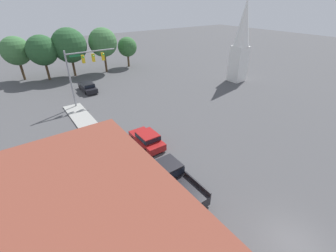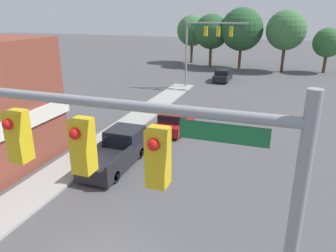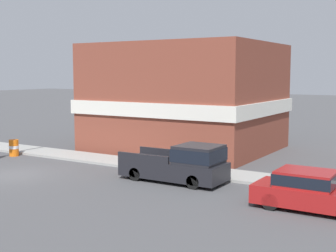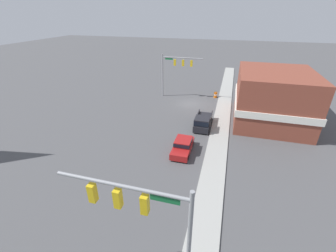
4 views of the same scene
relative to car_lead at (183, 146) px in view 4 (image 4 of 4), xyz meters
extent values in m
plane|color=#4C4C4F|center=(1.91, -14.87, -0.80)|extent=(200.00, 200.00, 0.00)
cube|color=#9E9E99|center=(-3.79, -14.87, -0.73)|extent=(2.40, 60.00, 0.14)
cylinder|color=gray|center=(7.77, -17.66, 3.08)|extent=(0.22, 0.22, 7.74)
cylinder|color=gray|center=(4.21, -17.66, 6.45)|extent=(7.12, 0.18, 0.18)
cube|color=gold|center=(5.49, -17.66, 5.58)|extent=(0.36, 0.36, 1.05)
sphere|color=red|center=(5.49, -17.86, 5.90)|extent=(0.22, 0.22, 0.22)
cube|color=gold|center=(4.01, -17.66, 5.58)|extent=(0.36, 0.36, 1.05)
sphere|color=red|center=(4.01, -17.86, 5.90)|extent=(0.22, 0.22, 0.22)
cube|color=gold|center=(2.53, -17.66, 5.58)|extent=(0.36, 0.36, 1.05)
sphere|color=red|center=(2.53, -17.86, 5.90)|extent=(0.22, 0.22, 0.22)
cube|color=#196B38|center=(6.57, -17.66, 6.16)|extent=(1.40, 0.04, 0.30)
cylinder|color=gray|center=(-3.34, 14.36, 3.12)|extent=(0.22, 0.22, 7.83)
cylinder|color=gray|center=(0.03, 14.36, 6.54)|extent=(6.75, 0.18, 0.18)
cube|color=gold|center=(-1.16, 14.36, 5.67)|extent=(0.36, 0.36, 1.05)
sphere|color=green|center=(-1.16, 14.16, 5.99)|extent=(0.22, 0.22, 0.22)
cube|color=gold|center=(0.23, 14.36, 5.67)|extent=(0.36, 0.36, 1.05)
sphere|color=green|center=(0.23, 14.16, 5.99)|extent=(0.22, 0.22, 0.22)
cube|color=gold|center=(1.62, 14.36, 5.67)|extent=(0.36, 0.36, 1.05)
sphere|color=green|center=(1.62, 14.16, 5.99)|extent=(0.22, 0.22, 0.22)
cube|color=#196B38|center=(-2.14, 14.36, 6.25)|extent=(1.40, 0.04, 0.30)
cylinder|color=black|center=(-0.86, 1.50, -0.47)|extent=(0.22, 0.66, 0.66)
cylinder|color=black|center=(0.86, 1.50, -0.47)|extent=(0.22, 0.66, 0.66)
cylinder|color=black|center=(-0.86, -1.29, -0.47)|extent=(0.22, 0.66, 0.66)
cylinder|color=black|center=(0.86, -1.29, -0.47)|extent=(0.22, 0.66, 0.66)
cube|color=maroon|center=(0.00, 0.10, -0.25)|extent=(1.95, 4.50, 0.73)
cube|color=maroon|center=(0.00, -0.17, 0.43)|extent=(1.79, 2.16, 0.62)
cube|color=black|center=(0.00, -0.17, 0.43)|extent=(1.81, 2.25, 0.44)
cylinder|color=black|center=(-2.28, -5.42, -0.47)|extent=(0.22, 0.66, 0.66)
cylinder|color=black|center=(-0.46, -5.42, -0.47)|extent=(0.22, 0.66, 0.66)
cylinder|color=black|center=(-2.28, -8.68, -0.47)|extent=(0.22, 0.66, 0.66)
cylinder|color=black|center=(-0.46, -8.68, -0.47)|extent=(0.22, 0.66, 0.66)
cube|color=black|center=(-1.37, -7.05, -0.19)|extent=(2.04, 5.26, 0.85)
cube|color=black|center=(-1.37, -5.62, 0.67)|extent=(1.94, 2.00, 0.87)
cube|color=black|center=(-1.37, -5.62, 0.67)|extent=(1.96, 2.08, 0.61)
cube|color=black|center=(-2.33, -8.20, 0.41)|extent=(0.12, 2.96, 0.35)
cube|color=black|center=(-0.41, -8.20, 0.41)|extent=(0.12, 2.96, 0.35)
cylinder|color=orange|center=(-1.99, -19.36, -0.27)|extent=(0.60, 0.60, 1.05)
cylinder|color=white|center=(-1.99, -19.36, -0.22)|extent=(0.62, 0.62, 0.19)
cube|color=brown|center=(-10.38, -11.49, 2.84)|extent=(9.79, 11.76, 7.26)
cube|color=silver|center=(-10.38, -11.49, 2.25)|extent=(10.09, 12.06, 0.90)
camera|label=1|loc=(-9.66, -17.34, 12.77)|focal=24.00mm
camera|label=2|loc=(7.32, -22.37, 7.95)|focal=35.00mm
camera|label=3|loc=(18.02, 4.62, 4.50)|focal=50.00mm
camera|label=4|loc=(-4.27, 21.41, 13.74)|focal=24.00mm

